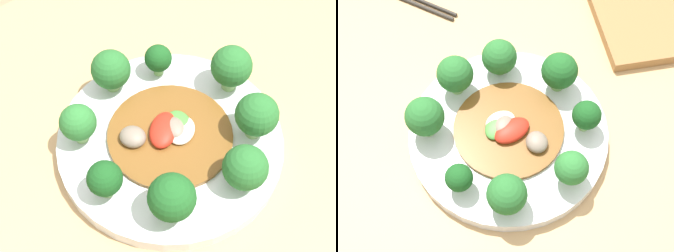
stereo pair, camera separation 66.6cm
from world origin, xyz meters
The scene contains 11 objects.
table centered at (0.00, 0.00, 0.38)m, with size 1.06×0.84×0.75m.
plate centered at (0.01, 0.00, 0.76)m, with size 0.31×0.31×0.02m.
broccoli_north centered at (0.01, 0.12, 0.81)m, with size 0.06×0.06×0.07m.
broccoli_west centered at (-0.10, -0.01, 0.81)m, with size 0.04×0.04×0.06m.
broccoli_south centered at (0.03, -0.11, 0.81)m, with size 0.06×0.06×0.07m.
broccoli_southwest centered at (-0.06, -0.09, 0.82)m, with size 0.06×0.06×0.07m.
broccoli_northwest centered at (-0.08, 0.08, 0.81)m, with size 0.05×0.05×0.06m.
broccoli_northeast centered at (0.08, 0.10, 0.81)m, with size 0.04×0.04×0.05m.
broccoli_southeast centered at (0.10, -0.07, 0.82)m, with size 0.06×0.06×0.07m.
broccoli_east centered at (0.14, 0.01, 0.82)m, with size 0.06×0.06×0.07m.
stirfry_center centered at (0.01, 0.00, 0.78)m, with size 0.17×0.17×0.02m.
Camera 1 is at (-0.23, -0.26, 1.31)m, focal length 50.00 mm.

